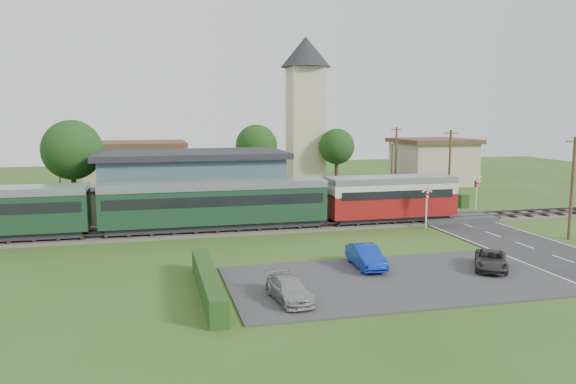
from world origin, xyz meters
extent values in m
plane|color=#2D4C19|center=(0.00, 0.00, 0.00)|extent=(120.00, 120.00, 0.00)
cube|color=#4C443D|center=(0.00, 2.00, 0.10)|extent=(76.00, 3.20, 0.20)
cube|color=#3F3F47|center=(0.00, 1.28, 0.42)|extent=(76.00, 0.08, 0.15)
cube|color=#3F3F47|center=(0.00, 2.72, 0.42)|extent=(76.00, 0.08, 0.15)
cube|color=#28282B|center=(10.00, 0.00, 0.03)|extent=(6.00, 70.00, 0.05)
cube|color=#333335|center=(-1.50, -12.00, 0.04)|extent=(17.00, 9.00, 0.08)
cube|color=#333335|center=(10.00, 2.00, 0.23)|extent=(6.20, 3.40, 0.45)
cube|color=gray|center=(-10.00, 5.20, 0.23)|extent=(30.00, 3.00, 0.45)
cube|color=#C4B993|center=(-18.00, 5.20, 1.65)|extent=(2.00, 2.00, 2.40)
cube|color=#232328|center=(-18.00, 5.20, 2.93)|extent=(2.30, 2.30, 0.15)
cube|color=#4A6A71|center=(-10.00, 11.00, 2.40)|extent=(15.00, 8.00, 4.80)
cube|color=#232328|center=(-10.00, 11.00, 5.05)|extent=(16.00, 9.00, 0.50)
cube|color=#232328|center=(-10.00, 7.06, 1.10)|extent=(1.20, 0.12, 2.20)
cube|color=black|center=(-15.00, 7.06, 2.40)|extent=(1.00, 0.12, 1.20)
cube|color=black|center=(-13.00, 7.06, 2.40)|extent=(1.00, 0.12, 1.20)
cube|color=black|center=(-7.00, 7.06, 2.40)|extent=(1.00, 0.12, 1.20)
cube|color=black|center=(-5.00, 7.06, 2.40)|extent=(1.00, 0.12, 1.20)
cube|color=#232328|center=(4.59, 2.00, 0.59)|extent=(9.00, 2.20, 0.50)
cube|color=maroon|center=(4.59, 2.00, 1.59)|extent=(10.00, 2.80, 1.80)
cube|color=beige|center=(4.59, 2.00, 2.84)|extent=(10.00, 2.82, 0.90)
cube|color=black|center=(4.59, 2.00, 2.49)|extent=(9.00, 2.88, 0.60)
cube|color=#9299A2|center=(4.59, 2.00, 3.49)|extent=(10.00, 2.90, 0.45)
cube|color=#232328|center=(-9.01, 2.00, 0.59)|extent=(15.20, 2.20, 0.50)
cube|color=#163520|center=(-9.01, 2.00, 2.09)|extent=(16.00, 2.80, 2.60)
cube|color=black|center=(-9.01, 2.00, 2.49)|extent=(15.40, 2.86, 0.70)
cube|color=#9299A2|center=(-9.01, 2.00, 3.49)|extent=(16.00, 2.90, 0.50)
cube|color=#C4B993|center=(5.00, 28.00, 7.00)|extent=(4.00, 4.00, 14.00)
cone|color=#232328|center=(5.00, 28.00, 15.80)|extent=(6.00, 6.00, 3.60)
cube|color=tan|center=(-15.00, 25.00, 2.50)|extent=(10.00, 8.00, 5.00)
cube|color=#472D1E|center=(-15.00, 25.00, 5.25)|extent=(10.80, 8.80, 0.50)
cube|color=tan|center=(20.00, 24.00, 2.50)|extent=(8.00, 8.00, 5.00)
cube|color=#472D1E|center=(20.00, 24.00, 5.25)|extent=(8.80, 8.80, 0.50)
cube|color=#193814|center=(-11.00, -12.00, 0.60)|extent=(0.80, 9.00, 1.20)
cube|color=#193814|center=(14.20, 16.00, 0.60)|extent=(0.80, 18.00, 1.20)
cube|color=#193814|center=(-10.00, 15.50, 0.65)|extent=(22.00, 0.80, 1.30)
cylinder|color=#332316|center=(-20.00, 14.00, 2.06)|extent=(0.44, 0.44, 4.12)
sphere|color=#143311|center=(-20.00, 14.00, 5.40)|extent=(5.20, 5.20, 5.20)
cylinder|color=#332316|center=(-2.00, 23.00, 1.93)|extent=(0.44, 0.44, 3.85)
sphere|color=#143311|center=(-2.00, 23.00, 5.04)|extent=(4.60, 4.60, 4.60)
cylinder|color=#332316|center=(8.00, 25.00, 1.79)|extent=(0.44, 0.44, 3.58)
sphere|color=#143311|center=(8.00, 25.00, 4.68)|extent=(4.20, 4.20, 4.20)
cylinder|color=#473321|center=(14.20, -6.00, 3.50)|extent=(0.22, 0.22, 7.00)
cube|color=#473321|center=(14.20, -6.00, 6.70)|extent=(1.40, 0.10, 0.10)
cylinder|color=#473321|center=(14.20, 10.00, 3.50)|extent=(0.22, 0.22, 7.00)
cube|color=#473321|center=(14.20, 10.00, 6.70)|extent=(1.40, 0.10, 0.10)
cylinder|color=#473321|center=(14.20, 22.00, 3.50)|extent=(0.22, 0.22, 7.00)
cube|color=#473321|center=(14.20, 22.00, 6.70)|extent=(1.40, 0.10, 0.10)
cylinder|color=silver|center=(6.40, -0.40, 1.50)|extent=(0.12, 0.12, 3.00)
cube|color=#232328|center=(6.40, -0.40, 2.60)|extent=(0.35, 0.18, 0.55)
sphere|color=#FF190C|center=(6.40, -0.52, 2.75)|extent=(0.14, 0.14, 0.14)
sphere|color=#FF190C|center=(6.40, -0.52, 2.45)|extent=(0.14, 0.14, 0.14)
cube|color=silver|center=(6.40, -0.40, 3.00)|extent=(0.84, 0.05, 0.55)
cube|color=silver|center=(6.40, -0.40, 3.00)|extent=(0.84, 0.05, 0.55)
cylinder|color=silver|center=(13.60, 4.40, 1.50)|extent=(0.12, 0.12, 3.00)
cube|color=#232328|center=(13.60, 4.40, 2.60)|extent=(0.35, 0.18, 0.55)
sphere|color=#FF190C|center=(13.60, 4.28, 2.75)|extent=(0.14, 0.14, 0.14)
sphere|color=#FF190C|center=(13.60, 4.28, 2.45)|extent=(0.14, 0.14, 0.14)
cube|color=silver|center=(13.60, 4.40, 3.00)|extent=(0.84, 0.05, 0.55)
cube|color=silver|center=(13.60, 4.40, 3.00)|extent=(0.84, 0.05, 0.55)
cylinder|color=#3F3F47|center=(-22.00, 20.00, 2.50)|extent=(0.14, 0.14, 5.00)
sphere|color=orange|center=(-22.00, 20.00, 5.00)|extent=(0.30, 0.30, 0.30)
cylinder|color=#3F3F47|center=(16.00, 27.00, 2.50)|extent=(0.14, 0.14, 5.00)
sphere|color=orange|center=(16.00, 27.00, 5.00)|extent=(0.30, 0.30, 0.30)
imported|color=#20329F|center=(10.06, 11.84, 0.68)|extent=(3.99, 2.89, 1.26)
imported|color=#0D2BA6|center=(-2.02, -9.50, 0.70)|extent=(1.46, 3.79, 1.23)
imported|color=#9D9D9D|center=(-7.50, -13.91, 0.60)|extent=(1.86, 3.72, 1.04)
imported|color=#2F2F30|center=(4.50, -11.51, 0.58)|extent=(3.31, 3.93, 1.00)
imported|color=gray|center=(-4.01, 5.07, 1.39)|extent=(0.78, 0.61, 1.88)
imported|color=gray|center=(-17.11, 4.49, 1.23)|extent=(0.73, 0.86, 1.56)
camera|label=1|loc=(-13.50, -37.84, 8.55)|focal=35.00mm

